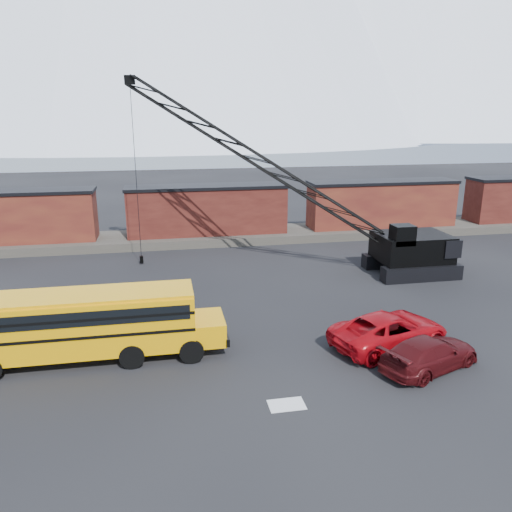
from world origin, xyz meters
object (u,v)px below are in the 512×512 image
Objects in this scene: red_pickup at (389,330)px; maroon_suv at (430,354)px; crawler_crane at (263,163)px; school_bus at (89,323)px.

red_pickup is 1.20× the size of maroon_suv.
red_pickup is 0.27× the size of crawler_crane.
crawler_crane reaches higher than maroon_suv.
red_pickup is 15.24m from crawler_crane.
crawler_crane is (-4.27, 15.60, 6.80)m from maroon_suv.
school_bus reaches higher than red_pickup.
maroon_suv is at bearing -14.04° from school_bus.
red_pickup is at bearing -75.18° from crawler_crane.
school_bus is 13.93m from red_pickup.
crawler_crane is at bearing 49.12° from school_bus.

